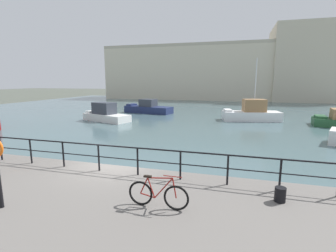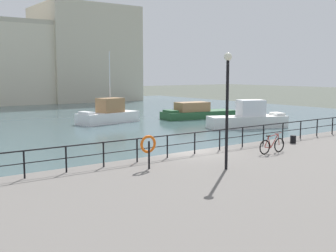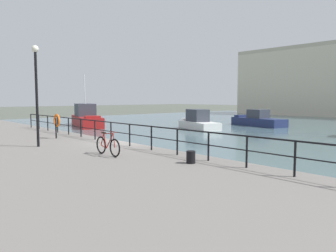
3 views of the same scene
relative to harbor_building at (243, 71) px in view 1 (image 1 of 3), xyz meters
name	(u,v)px [view 1 (image 1 of 3)]	position (x,y,z in m)	size (l,w,h in m)	color
ground_plane	(114,187)	(-5.88, -54.73, -6.81)	(240.00, 240.00, 0.00)	#4C5147
water_basin	(205,110)	(-5.88, -24.53, -6.80)	(80.00, 60.00, 0.01)	#476066
harbor_building	(243,71)	(0.00, 0.00, 0.00)	(55.80, 14.15, 16.49)	beige
moored_small_launch	(106,114)	(-15.45, -38.66, -6.03)	(6.15, 3.86, 2.10)	white
moored_white_yacht	(148,108)	(-13.29, -30.52, -6.12)	(7.24, 3.64, 1.97)	navy
moored_green_narrowboat	(252,113)	(0.69, -33.90, -5.93)	(6.73, 3.62, 7.04)	white
quay_railing	(118,154)	(-5.25, -55.48, -5.05)	(24.85, 0.07, 1.08)	black
parked_bicycle	(158,195)	(-2.92, -57.62, -5.40)	(1.77, 0.09, 0.98)	black
mooring_bollard	(280,194)	(0.43, -56.30, -5.57)	(0.32, 0.32, 0.44)	black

